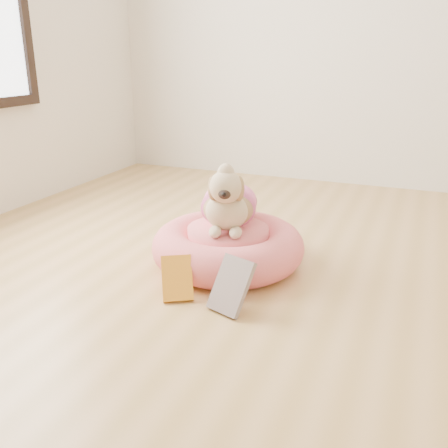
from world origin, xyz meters
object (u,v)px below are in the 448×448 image
at_px(pet_bed, 228,246).
at_px(dog, 228,192).
at_px(book_yellow, 177,278).
at_px(book_white, 231,285).

height_order(pet_bed, dog, dog).
distance_m(dog, book_yellow, 0.49).
bearing_deg(pet_bed, dog, 108.46).
distance_m(dog, book_white, 0.52).
bearing_deg(dog, pet_bed, -88.44).
height_order(dog, book_yellow, dog).
bearing_deg(book_yellow, book_white, -33.75).
xyz_separation_m(pet_bed, dog, (-0.01, 0.02, 0.26)).
bearing_deg(book_white, dog, 132.60).
relative_size(book_yellow, book_white, 0.83).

